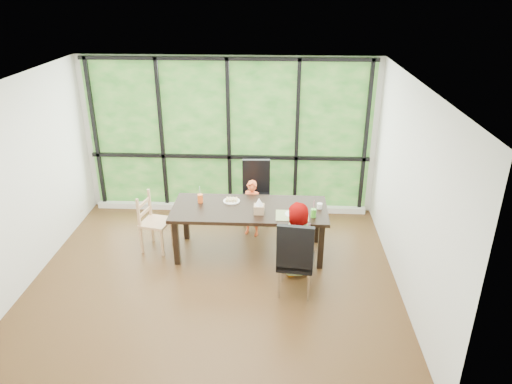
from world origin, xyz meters
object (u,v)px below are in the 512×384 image
Objects in this scene: child_toddler at (252,208)px; orange_cup at (200,198)px; chair_interior_leather at (296,256)px; plate_near at (293,214)px; child_older at (296,240)px; chair_end_beech at (156,222)px; dining_table at (250,230)px; plate_far at (232,201)px; white_mug at (320,206)px; tissue_box at (259,209)px; chair_window_leather at (256,194)px; green_cup at (313,213)px.

child_toddler is 7.37× the size of orange_cup.
chair_interior_leather is 4.52× the size of plate_near.
chair_interior_leather is 1.00× the size of child_older.
child_older is (2.09, -0.57, 0.09)m from chair_end_beech.
dining_table is at bearing -79.53° from chair_end_beech.
plate_far and plate_near have the same top height.
white_mug is 0.90m from tissue_box.
chair_window_leather is 4.52× the size of plate_near.
green_cup is at bearing -11.89° from plate_near.
chair_interior_leather is at bearing -56.99° from tissue_box.
orange_cup is at bearing 160.43° from tissue_box.
child_older is at bearing -121.95° from white_mug.
chair_window_leather is 1.59m from child_older.
orange_cup is at bearing -68.63° from chair_end_beech.
chair_end_beech is at bearing -151.32° from chair_window_leather.
tissue_box is at bearing -167.16° from white_mug.
plate_near is 0.29m from green_cup.
orange_cup is at bearing 166.63° from green_cup.
tissue_box is at bearing -87.72° from chair_window_leather.
chair_end_beech reaches higher than dining_table.
chair_window_leather is (0.05, 0.94, 0.17)m from dining_table.
child_toddler is 1.20m from white_mug.
chair_window_leather is at bearing 117.54° from plate_near.
dining_table is 1.17m from chair_interior_leather.
chair_window_leather reaches higher than tissue_box.
plate_far is at bearing -107.27° from child_toddler.
chair_interior_leather is at bearing -103.52° from chair_end_beech.
plate_near is at bearing -150.47° from white_mug.
plate_near is 1.89× the size of orange_cup.
chair_end_beech is at bearing 178.42° from dining_table.
plate_far is at bearing 172.65° from white_mug.
tissue_box is at bearing -48.77° from dining_table.
dining_table is at bearing -35.15° from plate_far.
plate_near is 1.42m from orange_cup.
chair_window_leather reaches higher than plate_far.
child_older is 8.55× the size of orange_cup.
green_cup is (0.91, -0.81, 0.34)m from child_toddler.
child_toddler is 0.55m from plate_far.
chair_window_leather is 1.35m from white_mug.
plate_far is (-0.94, 1.16, 0.22)m from chair_interior_leather.
child_toddler is at bearing -59.70° from chair_interior_leather.
dining_table is at bearing -95.77° from chair_window_leather.
child_toddler is at bearing 138.35° from green_cup.
dining_table is 0.49m from tissue_box.
plate_far is 0.57m from tissue_box.
chair_end_beech is 2.38m from green_cup.
white_mug is (1.02, 0.03, 0.41)m from dining_table.
chair_end_beech is at bearing 179.82° from white_mug.
chair_interior_leather is at bearing -74.89° from chair_window_leather.
chair_end_beech is 0.78m from orange_cup.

